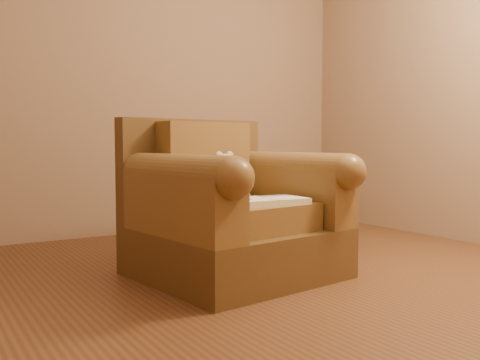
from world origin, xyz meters
TOP-DOWN VIEW (x-y plane):
  - floor at (0.00, 0.00)m, footprint 4.00×4.00m
  - armchair at (-0.03, 0.39)m, footprint 1.11×1.06m
  - teddy_bear at (-0.00, 0.48)m, footprint 0.20×0.23m
  - guidebook at (0.03, 0.13)m, footprint 0.42×0.27m
  - side_table at (0.84, 0.56)m, footprint 0.40×0.40m

SIDE VIEW (x-z plane):
  - floor at x=0.00m, z-range 0.00..0.00m
  - side_table at x=0.84m, z-range 0.02..0.58m
  - armchair at x=-0.03m, z-range -0.10..0.79m
  - guidebook at x=0.03m, z-range 0.42..0.46m
  - teddy_bear at x=0.00m, z-range 0.39..0.67m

